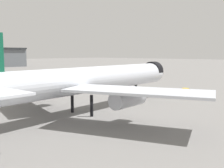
# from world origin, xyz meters

# --- Properties ---
(ground) EXTENTS (900.00, 900.00, 0.00)m
(ground) POSITION_xyz_m (0.00, 0.00, 0.00)
(ground) COLOR slate
(airliner_near_gate) EXTENTS (56.11, 51.26, 14.64)m
(airliner_near_gate) POSITION_xyz_m (3.17, 2.31, 6.45)
(airliner_near_gate) COLOR silver
(airliner_near_gate) RESTS_ON ground
(baggage_tug_wing) EXTENTS (3.30, 2.07, 1.85)m
(baggage_tug_wing) POSITION_xyz_m (36.28, -1.27, 0.97)
(baggage_tug_wing) COLOR black
(baggage_tug_wing) RESTS_ON ground
(traffic_cone_near_nose) EXTENTS (0.62, 0.62, 0.77)m
(traffic_cone_near_nose) POSITION_xyz_m (31.93, 19.01, 0.39)
(traffic_cone_near_nose) COLOR #F2600C
(traffic_cone_near_nose) RESTS_ON ground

